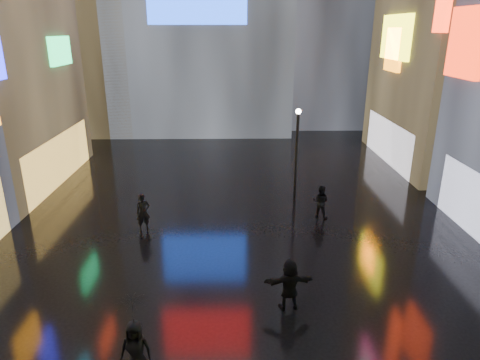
{
  "coord_description": "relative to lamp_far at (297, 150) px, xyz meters",
  "views": [
    {
      "loc": [
        -0.21,
        0.12,
        9.22
      ],
      "look_at": [
        0.0,
        12.0,
        5.0
      ],
      "focal_mm": 32.0,
      "sensor_mm": 36.0,
      "label": 1
    }
  ],
  "objects": [
    {
      "name": "ground",
      "position": [
        -3.3,
        -2.72,
        -2.94
      ],
      "size": [
        140.0,
        140.0,
        0.0
      ],
      "primitive_type": "plane",
      "color": "black",
      "rests_on": "ground"
    },
    {
      "name": "lamp_far",
      "position": [
        0.0,
        0.0,
        0.0
      ],
      "size": [
        0.3,
        0.3,
        5.2
      ],
      "color": "black",
      "rests_on": "ground"
    },
    {
      "name": "pedestrian_4",
      "position": [
        -6.2,
        -13.08,
        -2.04
      ],
      "size": [
        0.92,
        0.64,
        1.81
      ],
      "primitive_type": "imported",
      "rotation": [
        0.0,
        0.0,
        -0.07
      ],
      "color": "black",
      "rests_on": "ground"
    },
    {
      "name": "pedestrian_5",
      "position": [
        -1.59,
        -10.03,
        -2.01
      ],
      "size": [
        1.78,
        0.74,
        1.87
      ],
      "primitive_type": "imported",
      "rotation": [
        0.0,
        0.0,
        3.25
      ],
      "color": "black",
      "rests_on": "ground"
    },
    {
      "name": "pedestrian_6",
      "position": [
        -7.82,
        -3.8,
        -2.02
      ],
      "size": [
        0.8,
        0.68,
        1.84
      ],
      "primitive_type": "imported",
      "rotation": [
        0.0,
        0.0,
        0.43
      ],
      "color": "black",
      "rests_on": "ground"
    },
    {
      "name": "pedestrian_7",
      "position": [
        0.96,
        -2.49,
        -2.08
      ],
      "size": [
        1.04,
        0.95,
        1.73
      ],
      "primitive_type": "imported",
      "rotation": [
        0.0,
        0.0,
        2.7
      ],
      "color": "black",
      "rests_on": "ground"
    },
    {
      "name": "umbrella_2",
      "position": [
        -6.2,
        -13.08,
        -0.74
      ],
      "size": [
        1.09,
        1.08,
        0.79
      ],
      "primitive_type": "imported",
      "rotation": [
        0.0,
        0.0,
        4.43
      ],
      "color": "black",
      "rests_on": "pedestrian_4"
    }
  ]
}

